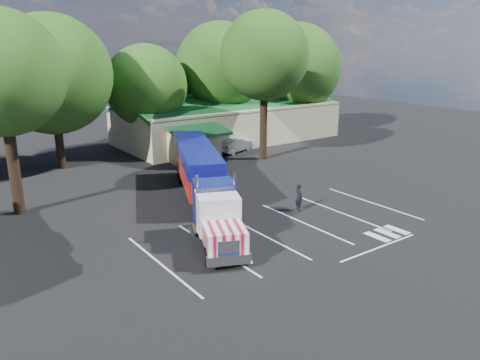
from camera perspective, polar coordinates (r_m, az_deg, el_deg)
ground at (r=31.53m, az=-4.01°, el=-3.24°), size 120.00×120.00×0.00m
event_hall at (r=52.80m, az=-1.55°, el=7.22°), size 24.20×14.12×5.55m
tree_row_c at (r=42.95m, az=-21.94°, el=11.83°), size 10.00×10.00×13.05m
tree_row_d at (r=47.26m, az=-11.39°, el=11.20°), size 8.00×8.00×10.60m
tree_row_e at (r=51.95m, az=-2.42°, el=13.58°), size 9.60×9.60×12.90m
tree_row_f at (r=57.16m, az=6.91°, el=13.43°), size 10.40×10.40×13.00m
tree_near_left at (r=31.81m, az=-27.16°, el=11.48°), size 7.60×7.60×12.65m
tree_near_right at (r=43.32m, az=2.99°, el=14.86°), size 8.00×8.00×13.50m
semi_truck at (r=31.26m, az=-4.77°, el=0.72°), size 9.26×17.56×3.81m
woman at (r=30.73m, az=7.20°, el=-2.07°), size 0.56×0.73×1.81m
bicycle at (r=33.10m, az=-2.29°, el=-1.45°), size 1.25×1.77×0.88m
silver_sedan at (r=47.13m, az=-0.63°, el=4.30°), size 4.70×2.95×1.46m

